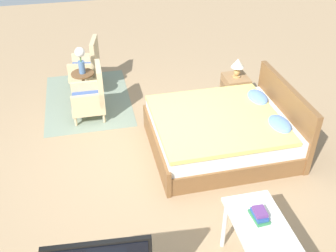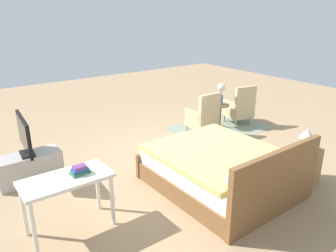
# 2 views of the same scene
# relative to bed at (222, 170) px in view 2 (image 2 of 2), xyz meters

# --- Properties ---
(ground_plane) EXTENTS (16.00, 16.00, 0.00)m
(ground_plane) POSITION_rel_bed_xyz_m (0.07, -1.10, -0.30)
(ground_plane) COLOR #A38460
(floor_rug) EXTENTS (2.10, 1.50, 0.01)m
(floor_rug) POSITION_rel_bed_xyz_m (-1.90, -1.92, -0.29)
(floor_rug) COLOR gray
(floor_rug) RESTS_ON ground_plane
(bed) EXTENTS (1.73, 2.04, 0.96)m
(bed) POSITION_rel_bed_xyz_m (0.00, 0.00, 0.00)
(bed) COLOR brown
(bed) RESTS_ON ground_plane
(armchair_by_window_left) EXTENTS (0.64, 0.64, 0.92)m
(armchair_by_window_left) POSITION_rel_bed_xyz_m (-2.47, -1.86, 0.08)
(armchair_by_window_left) COLOR #CCB284
(armchair_by_window_left) RESTS_ON floor_rug
(armchair_by_window_right) EXTENTS (0.54, 0.54, 0.92)m
(armchair_by_window_right) POSITION_rel_bed_xyz_m (-1.32, -1.86, 0.08)
(armchair_by_window_right) COLOR #CCB284
(armchair_by_window_right) RESTS_ON floor_rug
(side_table) EXTENTS (0.40, 0.40, 0.55)m
(side_table) POSITION_rel_bed_xyz_m (-1.90, -1.95, 0.04)
(side_table) COLOR brown
(side_table) RESTS_ON ground_plane
(flower_vase) EXTENTS (0.17, 0.17, 0.48)m
(flower_vase) POSITION_rel_bed_xyz_m (-1.90, -1.95, 0.54)
(flower_vase) COLOR #4C709E
(flower_vase) RESTS_ON side_table
(nightstand) EXTENTS (0.44, 0.41, 0.57)m
(nightstand) POSITION_rel_bed_xyz_m (-1.14, 0.60, -0.01)
(nightstand) COLOR #997047
(nightstand) RESTS_ON ground_plane
(table_lamp) EXTENTS (0.22, 0.22, 0.33)m
(table_lamp) POSITION_rel_bed_xyz_m (-1.14, 0.60, 0.48)
(table_lamp) COLOR tan
(table_lamp) RESTS_ON nightstand
(tv_stand) EXTENTS (0.96, 0.40, 0.45)m
(tv_stand) POSITION_rel_bed_xyz_m (2.26, -1.96, -0.07)
(tv_stand) COLOR #B7B2AD
(tv_stand) RESTS_ON ground_plane
(tv_flatscreen) EXTENTS (0.22, 0.92, 0.61)m
(tv_flatscreen) POSITION_rel_bed_xyz_m (2.26, -1.96, 0.47)
(tv_flatscreen) COLOR black
(tv_flatscreen) RESTS_ON tv_stand
(vanity_desk) EXTENTS (1.04, 0.52, 0.72)m
(vanity_desk) POSITION_rel_bed_xyz_m (2.20, -0.39, 0.32)
(vanity_desk) COLOR silver
(vanity_desk) RESTS_ON ground_plane
(book_stack) EXTENTS (0.23, 0.15, 0.11)m
(book_stack) POSITION_rel_bed_xyz_m (2.03, -0.38, 0.47)
(book_stack) COLOR #337A47
(book_stack) RESTS_ON vanity_desk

